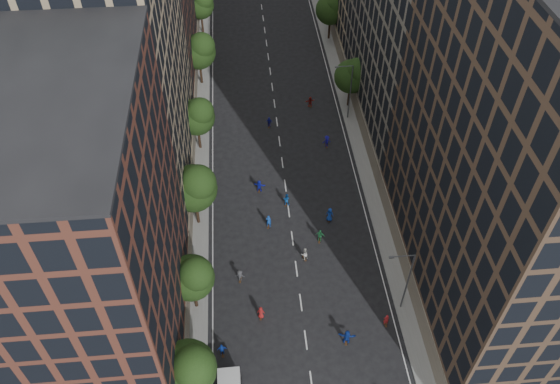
# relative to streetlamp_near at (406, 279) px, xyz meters

# --- Properties ---
(ground) EXTENTS (240.00, 240.00, 0.00)m
(ground) POSITION_rel_streetlamp_near_xyz_m (-10.37, 28.00, -5.17)
(ground) COLOR black
(ground) RESTS_ON ground
(sidewalk_left) EXTENTS (4.00, 105.00, 0.15)m
(sidewalk_left) POSITION_rel_streetlamp_near_xyz_m (-22.37, 35.50, -5.09)
(sidewalk_left) COLOR slate
(sidewalk_left) RESTS_ON ground
(sidewalk_right) EXTENTS (4.00, 105.00, 0.15)m
(sidewalk_right) POSITION_rel_streetlamp_near_xyz_m (1.63, 35.50, -5.09)
(sidewalk_right) COLOR slate
(sidewalk_right) RESTS_ON ground
(bldg_left_a) EXTENTS (14.00, 22.00, 30.00)m
(bldg_left_a) POSITION_rel_streetlamp_near_xyz_m (-29.37, -1.00, 9.83)
(bldg_left_a) COLOR #532A1F
(bldg_left_a) RESTS_ON ground
(bldg_left_b) EXTENTS (14.00, 26.00, 34.00)m
(bldg_left_b) POSITION_rel_streetlamp_near_xyz_m (-29.37, 23.00, 11.83)
(bldg_left_b) COLOR #968162
(bldg_left_b) RESTS_ON ground
(bldg_right_a) EXTENTS (14.00, 30.00, 36.00)m
(bldg_right_a) POSITION_rel_streetlamp_near_xyz_m (8.63, 3.00, 12.83)
(bldg_right_a) COLOR #493527
(bldg_right_a) RESTS_ON ground
(bldg_right_b) EXTENTS (14.00, 28.00, 33.00)m
(bldg_right_b) POSITION_rel_streetlamp_near_xyz_m (8.63, 32.00, 11.33)
(bldg_right_b) COLOR #655F54
(bldg_right_b) RESTS_ON ground
(tree_left_0) EXTENTS (5.20, 5.20, 8.83)m
(tree_left_0) POSITION_rel_streetlamp_near_xyz_m (-21.38, -8.15, 0.79)
(tree_left_0) COLOR black
(tree_left_0) RESTS_ON ground
(tree_left_1) EXTENTS (4.80, 4.80, 8.21)m
(tree_left_1) POSITION_rel_streetlamp_near_xyz_m (-21.39, 1.86, 0.38)
(tree_left_1) COLOR black
(tree_left_1) RESTS_ON ground
(tree_left_2) EXTENTS (5.60, 5.60, 9.45)m
(tree_left_2) POSITION_rel_streetlamp_near_xyz_m (-21.36, 13.83, 1.19)
(tree_left_2) COLOR black
(tree_left_2) RESTS_ON ground
(tree_left_3) EXTENTS (5.00, 5.00, 8.58)m
(tree_left_3) POSITION_rel_streetlamp_near_xyz_m (-21.38, 27.85, 0.65)
(tree_left_3) COLOR black
(tree_left_3) RESTS_ON ground
(tree_left_4) EXTENTS (5.40, 5.40, 9.08)m
(tree_left_4) POSITION_rel_streetlamp_near_xyz_m (-21.37, 43.84, 0.93)
(tree_left_4) COLOR black
(tree_left_4) RESTS_ON ground
(tree_left_5) EXTENTS (4.80, 4.80, 8.33)m
(tree_left_5) POSITION_rel_streetlamp_near_xyz_m (-21.39, 59.86, 0.51)
(tree_left_5) COLOR black
(tree_left_5) RESTS_ON ground
(tree_right_a) EXTENTS (5.00, 5.00, 8.39)m
(tree_right_a) POSITION_rel_streetlamp_near_xyz_m (1.02, 35.85, 0.46)
(tree_right_a) COLOR black
(tree_right_a) RESTS_ON ground
(tree_right_b) EXTENTS (5.20, 5.20, 8.83)m
(tree_right_b) POSITION_rel_streetlamp_near_xyz_m (1.02, 55.85, 0.79)
(tree_right_b) COLOR black
(tree_right_b) RESTS_ON ground
(streetlamp_near) EXTENTS (2.64, 0.22, 9.06)m
(streetlamp_near) POSITION_rel_streetlamp_near_xyz_m (0.00, 0.00, 0.00)
(streetlamp_near) COLOR #595B60
(streetlamp_near) RESTS_ON ground
(streetlamp_far) EXTENTS (2.64, 0.22, 9.06)m
(streetlamp_far) POSITION_rel_streetlamp_near_xyz_m (0.00, 33.00, 0.00)
(streetlamp_far) COLOR #595B60
(streetlamp_far) RESTS_ON ground
(skater_4) EXTENTS (1.02, 0.47, 1.69)m
(skater_4) POSITION_rel_streetlamp_near_xyz_m (-18.87, -3.84, -4.32)
(skater_4) COLOR #1539AB
(skater_4) RESTS_ON ground
(skater_5) EXTENTS (1.86, 0.93, 1.92)m
(skater_5) POSITION_rel_streetlamp_near_xyz_m (-6.31, -3.59, -4.21)
(skater_5) COLOR navy
(skater_5) RESTS_ON ground
(skater_6) EXTENTS (0.90, 0.69, 1.65)m
(skater_6) POSITION_rel_streetlamp_near_xyz_m (-14.77, 0.06, -4.34)
(skater_6) COLOR maroon
(skater_6) RESTS_ON ground
(skater_7) EXTENTS (0.61, 0.42, 1.61)m
(skater_7) POSITION_rel_streetlamp_near_xyz_m (-1.87, -1.89, -4.36)
(skater_7) COLOR maroon
(skater_7) RESTS_ON ground
(skater_8) EXTENTS (1.02, 0.90, 1.75)m
(skater_8) POSITION_rel_streetlamp_near_xyz_m (-9.30, 7.33, -4.29)
(skater_8) COLOR silver
(skater_8) RESTS_ON ground
(skater_9) EXTENTS (1.14, 0.80, 1.61)m
(skater_9) POSITION_rel_streetlamp_near_xyz_m (-16.78, 4.99, -4.36)
(skater_9) COLOR #38393D
(skater_9) RESTS_ON ground
(skater_10) EXTENTS (1.18, 0.80, 1.86)m
(skater_10) POSITION_rel_streetlamp_near_xyz_m (-7.17, 9.82, -4.24)
(skater_10) COLOR #206A3A
(skater_10) RESTS_ON ground
(skater_11) EXTENTS (1.67, 0.96, 1.71)m
(skater_11) POSITION_rel_streetlamp_near_xyz_m (-13.82, 18.83, -4.31)
(skater_11) COLOR #1720BD
(skater_11) RESTS_ON ground
(skater_12) EXTENTS (1.10, 0.88, 1.95)m
(skater_12) POSITION_rel_streetlamp_near_xyz_m (-5.54, 13.00, -4.19)
(skater_12) COLOR #1438A2
(skater_12) RESTS_ON ground
(skater_13) EXTENTS (0.78, 0.62, 1.87)m
(skater_13) POSITION_rel_streetlamp_near_xyz_m (-13.06, 12.61, -4.23)
(skater_13) COLOR #1545AC
(skater_13) RESTS_ON ground
(skater_14) EXTENTS (1.05, 0.95, 1.76)m
(skater_14) POSITION_rel_streetlamp_near_xyz_m (-10.56, 16.11, -4.29)
(skater_14) COLOR #1552AA
(skater_14) RESTS_ON ground
(skater_15) EXTENTS (1.25, 0.82, 1.81)m
(skater_15) POSITION_rel_streetlamp_near_xyz_m (-3.87, 26.81, -4.26)
(skater_15) COLOR #18118F
(skater_15) RESTS_ON ground
(skater_16) EXTENTS (1.02, 0.68, 1.62)m
(skater_16) POSITION_rel_streetlamp_near_xyz_m (-11.57, 31.92, -4.36)
(skater_16) COLOR #13169E
(skater_16) RESTS_ON ground
(skater_17) EXTENTS (1.60, 0.80, 1.65)m
(skater_17) POSITION_rel_streetlamp_near_xyz_m (-5.00, 36.33, -4.34)
(skater_17) COLOR maroon
(skater_17) RESTS_ON ground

